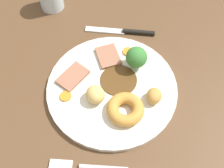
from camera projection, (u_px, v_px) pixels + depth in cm
name	position (u px, v px, depth cm)	size (l,w,h in cm)	color
dining_table	(115.00, 108.00, 59.97)	(120.00, 84.00, 3.60)	brown
dinner_plate	(112.00, 88.00, 59.86)	(29.71, 29.71, 1.40)	silver
gravy_pool	(117.00, 80.00, 60.00)	(8.47, 8.47, 0.30)	#563819
meat_slice_main	(108.00, 56.00, 63.27)	(6.48, 4.99, 0.80)	#9E664C
meat_slice_under	(73.00, 77.00, 60.18)	(7.09, 4.57, 0.80)	#9E664C
yorkshire_pudding	(125.00, 109.00, 54.81)	(7.95, 7.95, 2.56)	#C68938
roast_potato_left	(154.00, 96.00, 56.23)	(3.84, 3.29, 3.02)	#BC8C42
roast_potato_right	(95.00, 96.00, 55.87)	(4.38, 4.03, 3.59)	#D8B260
carrot_coin_front	(66.00, 96.00, 57.65)	(2.54, 2.54, 0.44)	orange
carrot_coin_back	(128.00, 52.00, 64.25)	(2.61, 2.61, 0.45)	orange
broccoli_floret	(136.00, 57.00, 59.58)	(4.98, 4.98, 5.75)	#8CB766
fork	(85.00, 167.00, 50.83)	(2.88, 15.32, 0.90)	silver
knife	(126.00, 31.00, 69.32)	(2.37, 18.55, 1.20)	black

